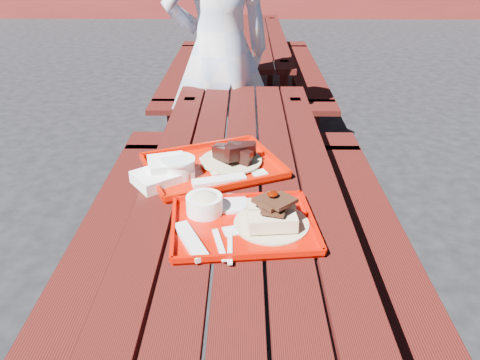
# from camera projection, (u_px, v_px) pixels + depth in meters

# --- Properties ---
(ground) EXTENTS (60.00, 60.00, 0.00)m
(ground) POSITION_uv_depth(u_px,v_px,m) (240.00, 322.00, 2.15)
(ground) COLOR black
(ground) RESTS_ON ground
(picnic_table_near) EXTENTS (1.41, 2.40, 0.75)m
(picnic_table_near) POSITION_uv_depth(u_px,v_px,m) (240.00, 219.00, 1.89)
(picnic_table_near) COLOR #400E0C
(picnic_table_near) RESTS_ON ground
(picnic_table_far) EXTENTS (1.41, 2.40, 0.75)m
(picnic_table_far) POSITION_uv_depth(u_px,v_px,m) (244.00, 56.00, 4.36)
(picnic_table_far) COLOR #400E0C
(picnic_table_far) RESTS_ON ground
(near_tray) EXTENTS (0.49, 0.40, 0.14)m
(near_tray) POSITION_uv_depth(u_px,v_px,m) (243.00, 216.00, 1.49)
(near_tray) COLOR #B60B00
(near_tray) RESTS_ON picnic_table_near
(far_tray) EXTENTS (0.62, 0.56, 0.09)m
(far_tray) POSITION_uv_depth(u_px,v_px,m) (211.00, 165.00, 1.84)
(far_tray) COLOR #BA1000
(far_tray) RESTS_ON picnic_table_near
(white_cloth) EXTENTS (0.25, 0.24, 0.08)m
(white_cloth) POSITION_uv_depth(u_px,v_px,m) (164.00, 173.00, 1.76)
(white_cloth) COLOR white
(white_cloth) RESTS_ON picnic_table_near
(person) EXTENTS (0.79, 0.65, 1.86)m
(person) POSITION_uv_depth(u_px,v_px,m) (220.00, 53.00, 2.87)
(person) COLOR #C1DCFF
(person) RESTS_ON ground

